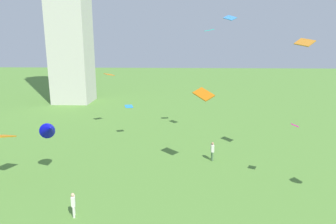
% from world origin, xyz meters
% --- Properties ---
extents(person_0, '(0.35, 0.49, 1.64)m').
position_xyz_m(person_0, '(-4.95, 10.40, 0.93)').
color(person_0, silver).
rests_on(person_0, ground_plane).
extents(person_1, '(0.30, 0.56, 1.80)m').
position_xyz_m(person_1, '(4.92, 20.44, 1.02)').
color(person_1, '#51754C').
rests_on(person_1, ground_plane).
extents(kite_flying_0, '(1.47, 1.86, 0.53)m').
position_xyz_m(kite_flying_0, '(-12.22, 15.50, 3.73)').
color(kite_flying_0, orange).
extents(kite_flying_1, '(2.23, 2.45, 1.81)m').
position_xyz_m(kite_flying_1, '(-8.68, 16.08, 4.15)').
color(kite_flying_1, '#0508C0').
extents(kite_flying_2, '(1.11, 0.79, 0.29)m').
position_xyz_m(kite_flying_2, '(4.94, 28.13, 12.22)').
color(kite_flying_2, '#25C0BF').
extents(kite_flying_3, '(1.37, 1.33, 0.65)m').
position_xyz_m(kite_flying_3, '(6.76, 25.38, 13.34)').
color(kite_flying_3, '#347ED3').
extents(kite_flying_4, '(1.87, 1.72, 0.96)m').
position_xyz_m(kite_flying_4, '(3.77, 18.01, 6.79)').
color(kite_flying_4, '#B75E0C').
extents(kite_flying_6, '(1.36, 1.39, 0.36)m').
position_xyz_m(kite_flying_6, '(-7.12, 30.99, 6.96)').
color(kite_flying_6, orange).
extents(kite_flying_7, '(1.56, 1.61, 0.73)m').
position_xyz_m(kite_flying_7, '(12.12, 19.40, 10.97)').
color(kite_flying_7, '#C27620').
extents(kite_flying_8, '(1.03, 0.90, 0.33)m').
position_xyz_m(kite_flying_8, '(-4.10, 27.19, 3.72)').
color(kite_flying_8, blue).
extents(kite_flying_9, '(0.75, 0.95, 0.36)m').
position_xyz_m(kite_flying_9, '(10.51, 15.52, 4.89)').
color(kite_flying_9, '#C81A7C').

